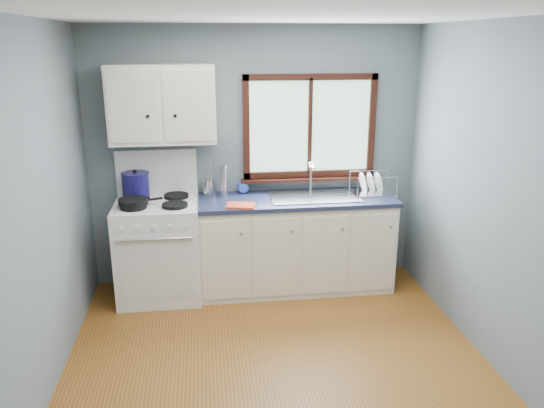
{
  "coord_description": "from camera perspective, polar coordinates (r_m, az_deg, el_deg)",
  "views": [
    {
      "loc": [
        -0.49,
        -3.27,
        2.35
      ],
      "look_at": [
        0.05,
        0.9,
        1.05
      ],
      "focal_mm": 35.0,
      "sensor_mm": 36.0,
      "label": 1
    }
  ],
  "objects": [
    {
      "name": "floor",
      "position": [
        4.06,
        0.99,
        -18.36
      ],
      "size": [
        3.2,
        3.6,
        0.02
      ],
      "primitive_type": "cube",
      "color": "brown",
      "rests_on": "ground"
    },
    {
      "name": "ceiling",
      "position": [
        3.31,
        1.23,
        19.99
      ],
      "size": [
        3.2,
        3.6,
        0.02
      ],
      "primitive_type": "cube",
      "color": "white",
      "rests_on": "wall_back"
    },
    {
      "name": "wall_back",
      "position": [
        5.22,
        -1.84,
        5.0
      ],
      "size": [
        3.2,
        0.02,
        2.5
      ],
      "primitive_type": "cube",
      "color": "slate",
      "rests_on": "ground"
    },
    {
      "name": "wall_front",
      "position": [
        1.89,
        9.67,
        -18.61
      ],
      "size": [
        3.2,
        0.02,
        2.5
      ],
      "primitive_type": "cube",
      "color": "slate",
      "rests_on": "ground"
    },
    {
      "name": "wall_left",
      "position": [
        3.62,
        -25.01,
        -2.14
      ],
      "size": [
        0.02,
        3.6,
        2.5
      ],
      "primitive_type": "cube",
      "color": "slate",
      "rests_on": "ground"
    },
    {
      "name": "wall_right",
      "position": [
        4.04,
        24.34,
        -0.18
      ],
      "size": [
        0.02,
        3.6,
        2.5
      ],
      "primitive_type": "cube",
      "color": "slate",
      "rests_on": "ground"
    },
    {
      "name": "gas_range",
      "position": [
        5.11,
        -12.08,
        -4.52
      ],
      "size": [
        0.76,
        0.69,
        1.36
      ],
      "color": "white",
      "rests_on": "floor"
    },
    {
      "name": "base_cabinets",
      "position": [
        5.21,
        2.5,
        -4.71
      ],
      "size": [
        1.85,
        0.6,
        0.88
      ],
      "color": "#F3E7CE",
      "rests_on": "floor"
    },
    {
      "name": "countertop",
      "position": [
        5.04,
        2.57,
        0.46
      ],
      "size": [
        1.89,
        0.64,
        0.04
      ],
      "primitive_type": "cube",
      "color": "#1A2039",
      "rests_on": "base_cabinets"
    },
    {
      "name": "sink",
      "position": [
        5.09,
        4.56,
        0.1
      ],
      "size": [
        0.84,
        0.46,
        0.44
      ],
      "color": "silver",
      "rests_on": "countertop"
    },
    {
      "name": "window",
      "position": [
        5.21,
        4.09,
        7.49
      ],
      "size": [
        1.36,
        0.1,
        1.03
      ],
      "color": "#9EC6A8",
      "rests_on": "wall_back"
    },
    {
      "name": "upper_cabinets",
      "position": [
        4.93,
        -11.72,
        10.44
      ],
      "size": [
        0.95,
        0.35,
        0.7
      ],
      "color": "#F3E7CE",
      "rests_on": "wall_back"
    },
    {
      "name": "skillet",
      "position": [
        4.84,
        -14.68,
        0.24
      ],
      "size": [
        0.42,
        0.33,
        0.05
      ],
      "rotation": [
        0.0,
        0.0,
        0.32
      ],
      "color": "black",
      "rests_on": "gas_range"
    },
    {
      "name": "stockpot",
      "position": [
        5.09,
        -14.45,
        2.1
      ],
      "size": [
        0.27,
        0.27,
        0.25
      ],
      "rotation": [
        0.0,
        0.0,
        0.05
      ],
      "color": "#141047",
      "rests_on": "gas_range"
    },
    {
      "name": "utensil_crock",
      "position": [
        5.16,
        -6.77,
        1.85
      ],
      "size": [
        0.15,
        0.15,
        0.37
      ],
      "rotation": [
        0.0,
        0.0,
        -0.35
      ],
      "color": "silver",
      "rests_on": "countertop"
    },
    {
      "name": "thermos",
      "position": [
        5.06,
        -5.22,
        2.47
      ],
      "size": [
        0.07,
        0.07,
        0.3
      ],
      "primitive_type": "cylinder",
      "rotation": [
        0.0,
        0.0,
        0.05
      ],
      "color": "silver",
      "rests_on": "countertop"
    },
    {
      "name": "soap_bottle",
      "position": [
        5.13,
        -3.08,
        2.6
      ],
      "size": [
        0.12,
        0.12,
        0.28
      ],
      "primitive_type": "imported",
      "rotation": [
        0.0,
        0.0,
        0.07
      ],
      "color": "blue",
      "rests_on": "countertop"
    },
    {
      "name": "dish_towel",
      "position": [
        4.77,
        -3.37,
        -0.16
      ],
      "size": [
        0.28,
        0.23,
        0.02
      ],
      "primitive_type": "cube",
      "rotation": [
        0.0,
        0.0,
        -0.22
      ],
      "color": "#DD4828",
      "rests_on": "countertop"
    },
    {
      "name": "dish_rack",
      "position": [
        5.26,
        10.67,
        1.72
      ],
      "size": [
        0.4,
        0.31,
        0.21
      ],
      "rotation": [
        0.0,
        0.0,
        0.0
      ],
      "color": "silver",
      "rests_on": "countertop"
    }
  ]
}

